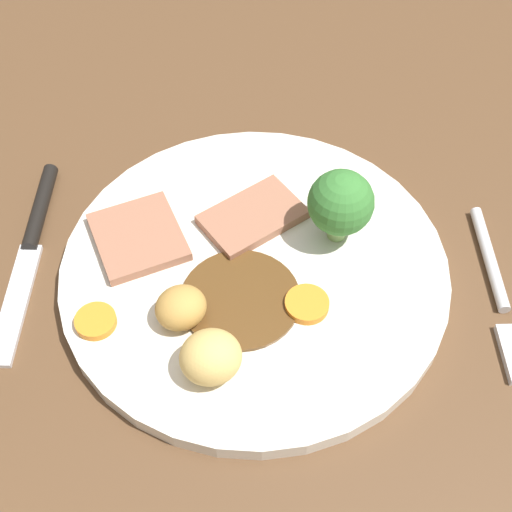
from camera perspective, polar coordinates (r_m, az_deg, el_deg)
The scene contains 12 objects.
dining_table at distance 54.90cm, azimuth -0.20°, elevation -0.55°, with size 120.00×84.00×3.60cm, color brown.
dinner_plate at distance 51.36cm, azimuth 0.00°, elevation -1.16°, with size 28.73×28.73×1.40cm, color silver.
gravy_pool at distance 48.86cm, azimuth -1.30°, elevation -3.54°, with size 8.56×8.56×0.30cm, color #563819.
meat_slice_main at distance 53.18cm, azimuth -0.62°, elevation 3.27°, with size 7.57×4.83×0.80cm, color #9E664C.
meat_slice_under at distance 52.81cm, azimuth -9.70°, elevation 1.79°, with size 6.83×6.26×0.80cm, color #9E664C.
roast_potato_left at distance 47.25cm, azimuth -6.24°, elevation -4.27°, with size 3.60×3.33×2.72cm, color #BC8C42.
roast_potato_right at distance 44.74cm, azimuth -3.78°, elevation -8.35°, with size 4.10×3.85×3.33cm, color #D8B260.
carrot_coin_front at distance 48.50cm, azimuth 4.24°, elevation -4.01°, with size 3.14×3.14×0.64cm, color orange.
carrot_coin_back at distance 48.89cm, azimuth -13.14°, elevation -5.28°, with size 2.88×2.88×0.62cm, color orange.
broccoli_floret at distance 49.85cm, azimuth 7.09°, elevation 3.97°, with size 4.89×4.89×6.15cm.
fork at distance 53.49cm, azimuth 19.55°, elevation -3.07°, with size 2.03×15.26×0.90cm.
knife at distance 56.20cm, azimuth -18.06°, elevation 1.28°, with size 2.40×18.55×1.20cm.
Camera 1 is at (0.90, 33.04, 45.63)cm, focal length 48.29 mm.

